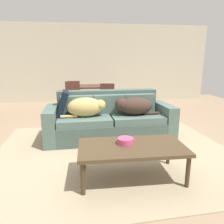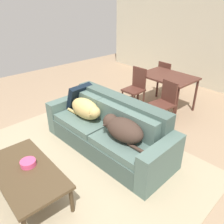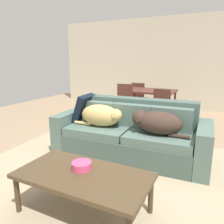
{
  "view_description": "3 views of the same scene",
  "coord_description": "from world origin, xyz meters",
  "px_view_note": "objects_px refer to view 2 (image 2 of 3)",
  "views": [
    {
      "loc": [
        -0.4,
        -3.58,
        1.38
      ],
      "look_at": [
        0.02,
        -0.09,
        0.54
      ],
      "focal_mm": 33.04,
      "sensor_mm": 36.0,
      "label": 1
    },
    {
      "loc": [
        2.41,
        -1.94,
        2.36
      ],
      "look_at": [
        0.06,
        0.14,
        0.71
      ],
      "focal_mm": 36.21,
      "sensor_mm": 36.0,
      "label": 2
    },
    {
      "loc": [
        1.2,
        -2.91,
        1.48
      ],
      "look_at": [
        -0.24,
        -0.02,
        0.7
      ],
      "focal_mm": 35.62,
      "sensor_mm": 36.0,
      "label": 3
    }
  ],
  "objects_px": {
    "coffee_table": "(26,173)",
    "couch": "(110,130)",
    "dining_table": "(168,79)",
    "throw_pillow_by_left_arm": "(79,97)",
    "dog_on_left_cushion": "(86,109)",
    "dining_chair_near_left": "(136,87)",
    "dining_chair_near_right": "(165,101)",
    "bowl_on_coffee_table": "(28,163)",
    "dining_chair_far_left": "(166,77)",
    "dog_on_right_cushion": "(122,129)"
  },
  "relations": [
    {
      "from": "dog_on_left_cushion",
      "to": "dining_chair_far_left",
      "type": "bearing_deg",
      "value": 94.57
    },
    {
      "from": "coffee_table",
      "to": "dog_on_right_cushion",
      "type": "bearing_deg",
      "value": 76.6
    },
    {
      "from": "dog_on_right_cushion",
      "to": "couch",
      "type": "bearing_deg",
      "value": 160.92
    },
    {
      "from": "coffee_table",
      "to": "bowl_on_coffee_table",
      "type": "bearing_deg",
      "value": 130.84
    },
    {
      "from": "dining_chair_near_left",
      "to": "dining_chair_far_left",
      "type": "relative_size",
      "value": 1.08
    },
    {
      "from": "coffee_table",
      "to": "bowl_on_coffee_table",
      "type": "xyz_separation_m",
      "value": [
        -0.06,
        0.07,
        0.08
      ]
    },
    {
      "from": "dining_table",
      "to": "dining_chair_far_left",
      "type": "height_order",
      "value": "dining_chair_far_left"
    },
    {
      "from": "dining_chair_near_left",
      "to": "throw_pillow_by_left_arm",
      "type": "bearing_deg",
      "value": -96.77
    },
    {
      "from": "dining_chair_far_left",
      "to": "dog_on_right_cushion",
      "type": "bearing_deg",
      "value": 115.1
    },
    {
      "from": "dog_on_left_cushion",
      "to": "dog_on_right_cushion",
      "type": "xyz_separation_m",
      "value": [
        0.85,
        0.03,
        -0.01
      ]
    },
    {
      "from": "couch",
      "to": "throw_pillow_by_left_arm",
      "type": "relative_size",
      "value": 5.06
    },
    {
      "from": "couch",
      "to": "bowl_on_coffee_table",
      "type": "relative_size",
      "value": 12.05
    },
    {
      "from": "dining_chair_near_left",
      "to": "dining_table",
      "type": "bearing_deg",
      "value": 47.34
    },
    {
      "from": "throw_pillow_by_left_arm",
      "to": "coffee_table",
      "type": "distance_m",
      "value": 1.78
    },
    {
      "from": "couch",
      "to": "dog_on_right_cushion",
      "type": "bearing_deg",
      "value": -19.08
    },
    {
      "from": "throw_pillow_by_left_arm",
      "to": "bowl_on_coffee_table",
      "type": "distance_m",
      "value": 1.68
    },
    {
      "from": "throw_pillow_by_left_arm",
      "to": "dining_table",
      "type": "distance_m",
      "value": 2.03
    },
    {
      "from": "dog_on_right_cushion",
      "to": "coffee_table",
      "type": "distance_m",
      "value": 1.41
    },
    {
      "from": "bowl_on_coffee_table",
      "to": "dining_chair_near_right",
      "type": "height_order",
      "value": "dining_chair_near_right"
    },
    {
      "from": "dog_on_right_cushion",
      "to": "throw_pillow_by_left_arm",
      "type": "xyz_separation_m",
      "value": [
        -1.28,
        0.13,
        0.04
      ]
    },
    {
      "from": "throw_pillow_by_left_arm",
      "to": "bowl_on_coffee_table",
      "type": "bearing_deg",
      "value": -57.35
    },
    {
      "from": "dining_chair_far_left",
      "to": "bowl_on_coffee_table",
      "type": "bearing_deg",
      "value": 102.69
    },
    {
      "from": "couch",
      "to": "bowl_on_coffee_table",
      "type": "distance_m",
      "value": 1.4
    },
    {
      "from": "couch",
      "to": "dog_on_left_cushion",
      "type": "height_order",
      "value": "couch"
    },
    {
      "from": "dog_on_right_cushion",
      "to": "dining_chair_far_left",
      "type": "bearing_deg",
      "value": 111.14
    },
    {
      "from": "dog_on_right_cushion",
      "to": "coffee_table",
      "type": "height_order",
      "value": "dog_on_right_cushion"
    },
    {
      "from": "throw_pillow_by_left_arm",
      "to": "coffee_table",
      "type": "height_order",
      "value": "throw_pillow_by_left_arm"
    },
    {
      "from": "dog_on_left_cushion",
      "to": "coffee_table",
      "type": "distance_m",
      "value": 1.44
    },
    {
      "from": "couch",
      "to": "dining_chair_near_left",
      "type": "bearing_deg",
      "value": 114.9
    },
    {
      "from": "bowl_on_coffee_table",
      "to": "dining_table",
      "type": "xyz_separation_m",
      "value": [
        -0.36,
        3.36,
        0.23
      ]
    },
    {
      "from": "dining_table",
      "to": "dining_chair_near_left",
      "type": "distance_m",
      "value": 0.72
    },
    {
      "from": "couch",
      "to": "dog_on_left_cushion",
      "type": "bearing_deg",
      "value": -163.42
    },
    {
      "from": "couch",
      "to": "dining_chair_far_left",
      "type": "height_order",
      "value": "couch"
    },
    {
      "from": "dog_on_left_cushion",
      "to": "throw_pillow_by_left_arm",
      "type": "relative_size",
      "value": 1.69
    },
    {
      "from": "dog_on_left_cushion",
      "to": "throw_pillow_by_left_arm",
      "type": "distance_m",
      "value": 0.46
    },
    {
      "from": "throw_pillow_by_left_arm",
      "to": "dining_chair_near_right",
      "type": "height_order",
      "value": "throw_pillow_by_left_arm"
    },
    {
      "from": "dining_table",
      "to": "dog_on_right_cushion",
      "type": "bearing_deg",
      "value": -70.39
    },
    {
      "from": "coffee_table",
      "to": "dining_chair_near_left",
      "type": "height_order",
      "value": "dining_chair_near_left"
    },
    {
      "from": "coffee_table",
      "to": "dining_chair_near_right",
      "type": "height_order",
      "value": "dining_chair_near_right"
    },
    {
      "from": "couch",
      "to": "dog_on_left_cushion",
      "type": "xyz_separation_m",
      "value": [
        -0.43,
        -0.15,
        0.29
      ]
    },
    {
      "from": "dining_chair_far_left",
      "to": "dining_chair_near_right",
      "type": "bearing_deg",
      "value": 126.34
    },
    {
      "from": "dining_chair_near_right",
      "to": "throw_pillow_by_left_arm",
      "type": "bearing_deg",
      "value": -119.44
    },
    {
      "from": "dog_on_left_cushion",
      "to": "dining_chair_near_right",
      "type": "xyz_separation_m",
      "value": [
        0.52,
        1.5,
        -0.14
      ]
    },
    {
      "from": "dog_on_left_cushion",
      "to": "dining_chair_far_left",
      "type": "height_order",
      "value": "dining_chair_far_left"
    },
    {
      "from": "coffee_table",
      "to": "couch",
      "type": "bearing_deg",
      "value": 94.1
    },
    {
      "from": "coffee_table",
      "to": "dining_chair_near_left",
      "type": "bearing_deg",
      "value": 106.64
    },
    {
      "from": "dog_on_left_cushion",
      "to": "dining_chair_far_left",
      "type": "distance_m",
      "value": 2.77
    },
    {
      "from": "couch",
      "to": "dog_on_right_cushion",
      "type": "height_order",
      "value": "couch"
    },
    {
      "from": "dog_on_left_cushion",
      "to": "coffee_table",
      "type": "bearing_deg",
      "value": -71.19
    },
    {
      "from": "dining_table",
      "to": "throw_pillow_by_left_arm",
      "type": "bearing_deg",
      "value": -105.41
    }
  ]
}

